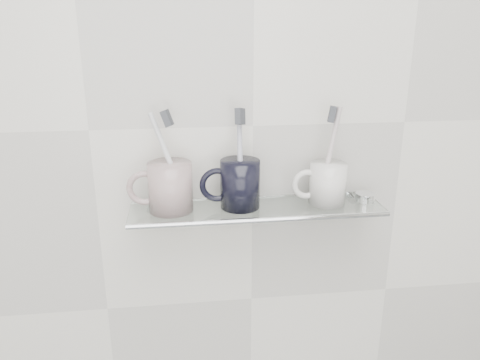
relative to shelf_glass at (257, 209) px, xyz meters
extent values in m
plane|color=beige|center=(0.00, 0.06, 0.15)|extent=(2.50, 0.00, 2.50)
cube|color=silver|center=(0.00, 0.00, 0.00)|extent=(0.50, 0.12, 0.01)
cylinder|color=silver|center=(0.00, -0.06, 0.00)|extent=(0.50, 0.01, 0.01)
cylinder|color=silver|center=(-0.21, 0.05, -0.01)|extent=(0.02, 0.03, 0.02)
cylinder|color=silver|center=(0.21, 0.05, -0.01)|extent=(0.02, 0.03, 0.02)
cylinder|color=silver|center=(-0.17, 0.00, 0.05)|extent=(0.09, 0.09, 0.10)
torus|color=silver|center=(-0.22, 0.00, 0.05)|extent=(0.07, 0.01, 0.07)
cylinder|color=silver|center=(-0.17, 0.00, 0.10)|extent=(0.07, 0.04, 0.18)
cube|color=#36383E|center=(-0.17, 0.00, 0.19)|extent=(0.03, 0.03, 0.03)
cylinder|color=black|center=(-0.03, 0.00, 0.05)|extent=(0.10, 0.10, 0.10)
torus|color=black|center=(-0.08, 0.00, 0.05)|extent=(0.07, 0.01, 0.07)
cylinder|color=#A6A5BF|center=(-0.03, 0.00, 0.10)|extent=(0.01, 0.06, 0.19)
cube|color=#36383E|center=(-0.03, 0.00, 0.19)|extent=(0.02, 0.03, 0.04)
cylinder|color=silver|center=(0.14, 0.00, 0.05)|extent=(0.10, 0.10, 0.08)
torus|color=silver|center=(0.10, 0.00, 0.05)|extent=(0.06, 0.01, 0.06)
cylinder|color=#C7AAA3|center=(0.14, 0.00, 0.10)|extent=(0.04, 0.02, 0.19)
cube|color=#36383E|center=(0.14, 0.00, 0.19)|extent=(0.02, 0.03, 0.03)
cylinder|color=silver|center=(0.22, 0.00, 0.01)|extent=(0.04, 0.04, 0.02)
camera|label=1|loc=(-0.14, -0.85, 0.35)|focal=35.00mm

